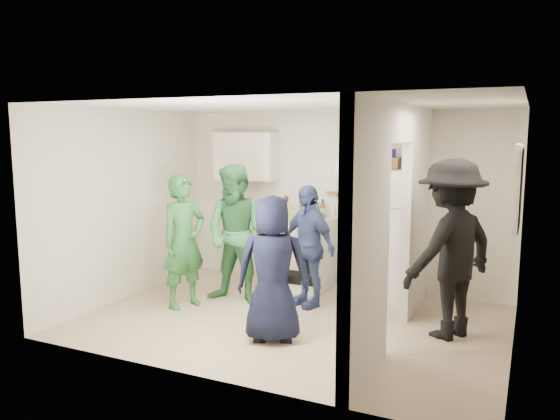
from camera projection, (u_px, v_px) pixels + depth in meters
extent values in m
plane|color=tan|center=(291.00, 321.00, 6.42)|extent=(4.80, 4.80, 0.00)
plane|color=silver|center=(339.00, 200.00, 7.77)|extent=(4.80, 0.00, 4.80)
plane|color=silver|center=(212.00, 243.00, 4.72)|extent=(4.80, 0.00, 4.80)
plane|color=silver|center=(126.00, 205.00, 7.24)|extent=(0.00, 3.40, 3.40)
plane|color=silver|center=(519.00, 232.00, 5.24)|extent=(0.00, 3.40, 3.40)
plane|color=white|center=(291.00, 105.00, 6.07)|extent=(4.80, 4.80, 0.00)
cube|color=silver|center=(416.00, 210.00, 6.73)|extent=(0.12, 1.20, 2.50)
cube|color=silver|center=(366.00, 243.00, 4.76)|extent=(0.12, 1.20, 2.50)
cube|color=silver|center=(398.00, 123.00, 5.59)|extent=(0.12, 1.00, 0.40)
cube|color=white|center=(301.00, 253.00, 7.77)|extent=(0.83, 0.70, 0.99)
cube|color=silver|center=(246.00, 156.00, 8.11)|extent=(0.95, 0.34, 0.70)
cube|color=white|center=(391.00, 235.00, 7.15)|extent=(0.71, 0.69, 1.73)
cube|color=brown|center=(386.00, 163.00, 7.10)|extent=(0.35, 0.25, 0.15)
cylinder|color=#241596|center=(387.00, 153.00, 7.08)|extent=(0.24, 0.24, 0.11)
cylinder|color=#E5EF14|center=(409.00, 160.00, 6.83)|extent=(0.09, 0.09, 0.25)
cylinder|color=white|center=(343.00, 168.00, 7.67)|extent=(0.22, 0.02, 0.22)
cube|color=olive|center=(338.00, 193.00, 7.71)|extent=(0.35, 0.08, 0.03)
cube|color=black|center=(520.00, 189.00, 5.37)|extent=(0.03, 0.70, 0.80)
cube|color=white|center=(518.00, 189.00, 5.38)|extent=(0.04, 0.76, 0.86)
cube|color=white|center=(518.00, 153.00, 5.34)|extent=(0.04, 0.82, 0.18)
cylinder|color=yellow|center=(287.00, 211.00, 7.53)|extent=(0.09, 0.09, 0.25)
cylinder|color=red|center=(310.00, 217.00, 7.42)|extent=(0.09, 0.09, 0.12)
imported|color=#2B6D30|center=(184.00, 242.00, 6.85)|extent=(0.60, 0.72, 1.68)
imported|color=#3A8548|center=(237.00, 234.00, 7.02)|extent=(0.90, 0.72, 1.80)
imported|color=#344872|center=(308.00, 246.00, 6.91)|extent=(0.99, 0.75, 1.56)
imported|color=black|center=(273.00, 269.00, 5.73)|extent=(0.90, 0.76, 1.57)
imported|color=black|center=(451.00, 249.00, 5.83)|extent=(1.27, 1.44, 1.93)
cylinder|color=brown|center=(286.00, 206.00, 7.91)|extent=(0.08, 0.08, 0.31)
cylinder|color=#1A501B|center=(288.00, 207.00, 7.69)|extent=(0.06, 0.06, 0.31)
cylinder|color=silver|center=(300.00, 208.00, 7.85)|extent=(0.06, 0.06, 0.26)
cylinder|color=#5C2D10|center=(302.00, 211.00, 7.62)|extent=(0.06, 0.06, 0.25)
cylinder|color=#929CA2|center=(313.00, 207.00, 7.80)|extent=(0.07, 0.07, 0.29)
cylinder|color=#1A3613|center=(314.00, 210.00, 7.64)|extent=(0.08, 0.08, 0.25)
cylinder|color=brown|center=(323.00, 209.00, 7.71)|extent=(0.08, 0.08, 0.27)
cylinder|color=#A3A6AF|center=(277.00, 208.00, 7.69)|extent=(0.06, 0.06, 0.29)
cylinder|color=#4F420D|center=(306.00, 207.00, 7.75)|extent=(0.06, 0.06, 0.32)
cylinder|color=#1D5725|center=(318.00, 212.00, 7.47)|extent=(0.06, 0.06, 0.26)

